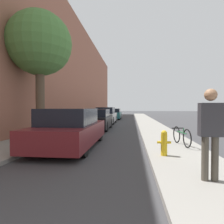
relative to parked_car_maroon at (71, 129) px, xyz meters
The scene contains 12 objects.
ground_plane 8.62m from the parked_car_maroon, 84.19° to the left, with size 120.00×120.00×0.00m, color #3D3D3F.
sidewalk_left 8.81m from the parked_car_maroon, 103.37° to the left, with size 2.00×52.00×0.12m.
sidewalk_right 9.36m from the parked_car_maroon, 66.20° to the left, with size 2.00×52.00×0.12m.
building_facade_left 10.22m from the parked_car_maroon, 111.58° to the left, with size 0.70×52.00×10.33m.
parked_car_maroon is the anchor object (origin of this frame).
parked_car_black 5.75m from the parked_car_maroon, 91.05° to the left, with size 1.82×3.97×1.37m.
parked_car_white 10.60m from the parked_car_maroon, 90.58° to the left, with size 1.70×4.47×1.49m.
parked_car_teal 16.62m from the parked_car_maroon, 89.96° to the left, with size 1.81×4.02×1.33m.
street_tree_near 4.56m from the parked_car_maroon, 140.59° to the left, with size 2.97×2.97×5.86m.
fire_hydrant 3.50m from the parked_car_maroon, 23.26° to the right, with size 0.39×0.18×0.73m.
pedestrian 4.95m from the parked_car_maroon, 40.44° to the right, with size 0.41×0.23×1.73m.
bicycle 4.11m from the parked_car_maroon, ahead, with size 0.44×1.57×0.65m.
Camera 1 is at (1.42, 0.50, 1.51)m, focal length 30.69 mm.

